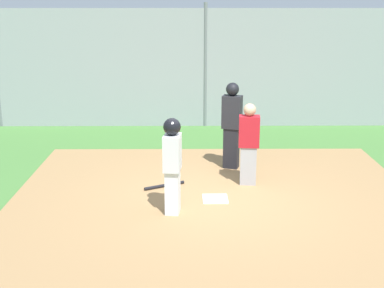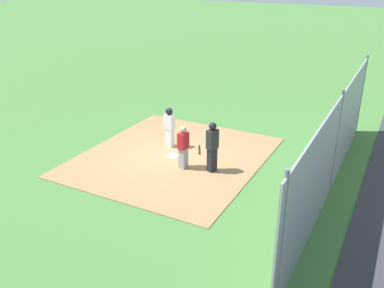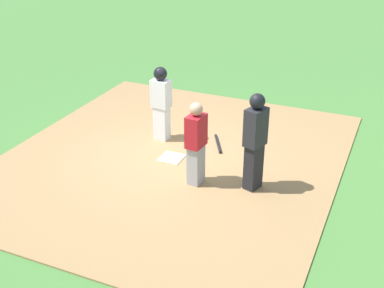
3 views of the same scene
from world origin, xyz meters
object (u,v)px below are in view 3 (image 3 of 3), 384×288
(runner, at_px, (161,99))
(catcher, at_px, (196,143))
(umpire, at_px, (255,140))
(home_plate, at_px, (172,158))
(baseball_bat, at_px, (218,144))

(runner, bearing_deg, catcher, 51.66)
(catcher, relative_size, umpire, 0.87)
(home_plate, xyz_separation_m, baseball_bat, (0.92, -0.63, 0.02))
(runner, xyz_separation_m, baseball_bat, (0.19, -1.21, -0.87))
(home_plate, distance_m, baseball_bat, 1.12)
(runner, bearing_deg, umpire, 70.96)
(home_plate, bearing_deg, baseball_bat, -34.41)
(umpire, relative_size, runner, 1.12)
(home_plate, relative_size, catcher, 0.28)
(baseball_bat, bearing_deg, home_plate, -62.47)
(catcher, xyz_separation_m, runner, (1.39, 1.38, 0.10))
(umpire, bearing_deg, catcher, 32.22)
(runner, height_order, baseball_bat, runner)
(catcher, xyz_separation_m, umpire, (0.24, -0.99, 0.14))
(umpire, height_order, runner, umpire)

